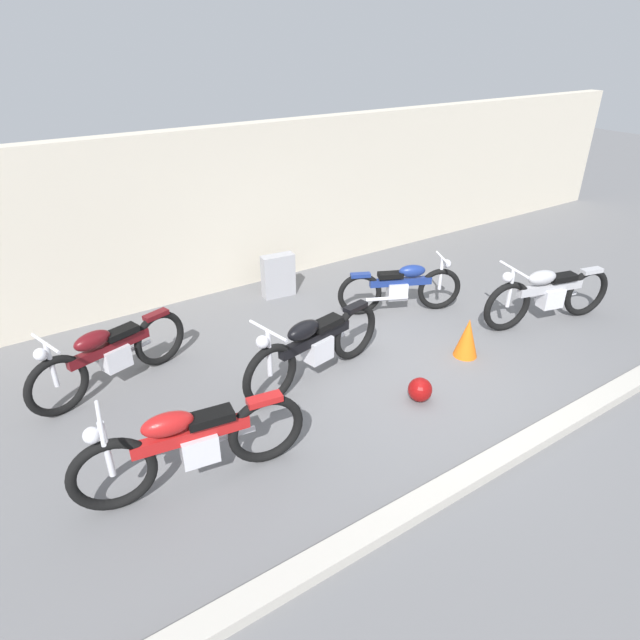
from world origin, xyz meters
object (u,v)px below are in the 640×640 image
(motorcycle_black, at_px, (314,346))
(motorcycle_red, at_px, (191,444))
(traffic_cone, at_px, (467,338))
(motorcycle_blue, at_px, (401,287))
(stone_marker, at_px, (278,276))
(motorcycle_silver, at_px, (548,294))
(motorcycle_maroon, at_px, (110,355))
(helmet, at_px, (420,390))

(motorcycle_black, height_order, motorcycle_red, motorcycle_red)
(traffic_cone, distance_m, motorcycle_red, 3.92)
(motorcycle_blue, height_order, motorcycle_red, motorcycle_red)
(stone_marker, distance_m, motorcycle_blue, 2.00)
(stone_marker, height_order, motorcycle_red, motorcycle_red)
(stone_marker, height_order, motorcycle_blue, motorcycle_blue)
(motorcycle_silver, xyz_separation_m, motorcycle_maroon, (-5.78, 1.84, -0.02))
(motorcycle_blue, distance_m, motorcycle_silver, 2.12)
(stone_marker, distance_m, traffic_cone, 3.23)
(stone_marker, distance_m, motorcycle_black, 2.49)
(motorcycle_red, bearing_deg, motorcycle_maroon, -75.73)
(helmet, relative_size, motorcycle_maroon, 0.14)
(helmet, xyz_separation_m, motorcycle_blue, (1.30, 1.86, 0.27))
(helmet, height_order, motorcycle_red, motorcycle_red)
(motorcycle_blue, xyz_separation_m, motorcycle_red, (-4.02, -1.66, 0.06))
(traffic_cone, relative_size, motorcycle_silver, 0.26)
(stone_marker, height_order, motorcycle_silver, motorcycle_silver)
(motorcycle_blue, height_order, motorcycle_maroon, motorcycle_maroon)
(motorcycle_black, height_order, motorcycle_maroon, motorcycle_black)
(motorcycle_red, bearing_deg, motorcycle_black, -147.93)
(stone_marker, relative_size, motorcycle_silver, 0.33)
(stone_marker, distance_m, helmet, 3.41)
(motorcycle_silver, distance_m, motorcycle_maroon, 6.07)
(motorcycle_silver, bearing_deg, motorcycle_blue, -28.99)
(motorcycle_maroon, bearing_deg, traffic_cone, 138.72)
(helmet, bearing_deg, motorcycle_silver, 8.30)
(motorcycle_blue, distance_m, motorcycle_maroon, 4.25)
(motorcycle_black, relative_size, motorcycle_maroon, 1.08)
(motorcycle_maroon, bearing_deg, motorcycle_black, 133.43)
(traffic_cone, bearing_deg, motorcycle_black, 161.90)
(motorcycle_silver, bearing_deg, traffic_cone, 14.69)
(helmet, relative_size, traffic_cone, 0.52)
(traffic_cone, bearing_deg, motorcycle_blue, 85.81)
(motorcycle_blue, bearing_deg, helmet, -100.08)
(stone_marker, xyz_separation_m, helmet, (-0.02, -3.40, -0.21))
(motorcycle_silver, bearing_deg, motorcycle_maroon, -3.61)
(helmet, bearing_deg, motorcycle_red, 175.67)
(motorcycle_black, distance_m, motorcycle_silver, 3.71)
(helmet, distance_m, traffic_cone, 1.26)
(helmet, distance_m, motorcycle_black, 1.37)
(motorcycle_maroon, bearing_deg, motorcycle_blue, 157.65)
(motorcycle_black, relative_size, motorcycle_red, 0.99)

